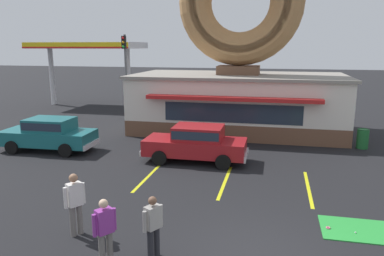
% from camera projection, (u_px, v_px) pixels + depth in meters
% --- Properties ---
extents(donut_shop_building, '(12.30, 6.75, 10.96)m').
position_uv_depth(donut_shop_building, '(239.00, 68.00, 21.84)').
color(donut_shop_building, brown).
rests_on(donut_shop_building, ground).
extents(mini_donut_far_left, '(0.13, 0.13, 0.04)m').
position_uv_depth(mini_donut_far_left, '(328.00, 228.00, 10.35)').
color(mini_donut_far_left, '#D8667F').
rests_on(mini_donut_far_left, putting_mat).
extents(golf_ball, '(0.04, 0.04, 0.04)m').
position_uv_depth(golf_ball, '(355.00, 232.00, 10.08)').
color(golf_ball, white).
rests_on(golf_ball, putting_mat).
extents(car_teal, '(4.62, 2.10, 1.60)m').
position_uv_depth(car_teal, '(49.00, 133.00, 18.02)').
color(car_teal, '#196066').
rests_on(car_teal, ground).
extents(car_red, '(4.57, 1.99, 1.60)m').
position_uv_depth(car_red, '(196.00, 142.00, 16.32)').
color(car_red, maroon).
rests_on(car_red, ground).
extents(pedestrian_blue_sweater_man, '(0.42, 0.50, 1.60)m').
position_uv_depth(pedestrian_blue_sweater_man, '(105.00, 229.00, 8.54)').
color(pedestrian_blue_sweater_man, slate).
rests_on(pedestrian_blue_sweater_man, ground).
extents(pedestrian_hooded_kid, '(0.41, 0.51, 1.72)m').
position_uv_depth(pedestrian_hooded_kid, '(75.00, 201.00, 9.86)').
color(pedestrian_hooded_kid, slate).
rests_on(pedestrian_hooded_kid, ground).
extents(pedestrian_leather_jacket_man, '(0.40, 0.53, 1.56)m').
position_uv_depth(pedestrian_leather_jacket_man, '(153.00, 225.00, 8.80)').
color(pedestrian_leather_jacket_man, '#232328').
rests_on(pedestrian_leather_jacket_man, ground).
extents(trash_bin, '(0.57, 0.57, 0.97)m').
position_uv_depth(trash_bin, '(363.00, 138.00, 18.52)').
color(trash_bin, '#1E662D').
rests_on(trash_bin, ground).
extents(traffic_light_pole, '(0.28, 0.47, 5.80)m').
position_uv_depth(traffic_light_pole, '(125.00, 64.00, 26.94)').
color(traffic_light_pole, '#595B60').
rests_on(traffic_light_pole, ground).
extents(gas_station_canopy, '(9.00, 4.46, 5.30)m').
position_uv_depth(gas_station_canopy, '(87.00, 48.00, 30.92)').
color(gas_station_canopy, silver).
rests_on(gas_station_canopy, ground).
extents(parking_stripe_far_left, '(0.12, 3.60, 0.01)m').
position_uv_depth(parking_stripe_far_left, '(149.00, 176.00, 14.65)').
color(parking_stripe_far_left, yellow).
rests_on(parking_stripe_far_left, ground).
extents(parking_stripe_left, '(0.12, 3.60, 0.01)m').
position_uv_depth(parking_stripe_left, '(225.00, 182.00, 14.01)').
color(parking_stripe_left, yellow).
rests_on(parking_stripe_left, ground).
extents(parking_stripe_mid_left, '(0.12, 3.60, 0.01)m').
position_uv_depth(parking_stripe_mid_left, '(308.00, 188.00, 13.36)').
color(parking_stripe_mid_left, yellow).
rests_on(parking_stripe_mid_left, ground).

